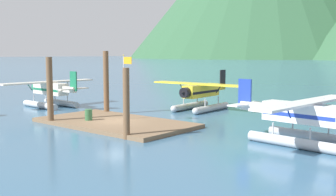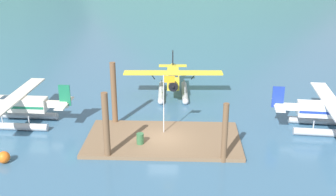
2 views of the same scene
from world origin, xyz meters
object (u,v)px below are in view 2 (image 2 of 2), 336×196
at_px(fuel_drum, 140,139).
at_px(seaplane_cream_port_fwd, 20,108).
at_px(flagpole, 165,96).
at_px(seaplane_yellow_bow_centre, 173,81).
at_px(seaplane_white_stbd_fwd, 326,113).
at_px(mooring_buoy, 4,157).

bearing_deg(fuel_drum, seaplane_cream_port_fwd, 160.25).
distance_m(flagpole, seaplane_yellow_bow_centre, 10.15).
xyz_separation_m(fuel_drum, seaplane_white_stbd_fwd, (15.73, 3.83, 0.84)).
height_order(seaplane_cream_port_fwd, seaplane_yellow_bow_centre, same).
bearing_deg(seaplane_cream_port_fwd, seaplane_yellow_bow_centre, 31.21).
distance_m(mooring_buoy, seaplane_yellow_bow_centre, 19.33).
relative_size(flagpole, fuel_drum, 5.88).
bearing_deg(seaplane_white_stbd_fwd, mooring_buoy, -165.23).
distance_m(flagpole, mooring_buoy, 13.17).
relative_size(fuel_drum, seaplane_yellow_bow_centre, 0.08).
bearing_deg(seaplane_yellow_bow_centre, flagpole, -92.00).
xyz_separation_m(flagpole, seaplane_yellow_bow_centre, (0.35, 9.94, -1.99)).
bearing_deg(fuel_drum, mooring_buoy, -163.49).
distance_m(flagpole, seaplane_cream_port_fwd, 13.34).
xyz_separation_m(flagpole, mooring_buoy, (-11.74, -5.10, -3.12)).
relative_size(fuel_drum, mooring_buoy, 0.98).
relative_size(fuel_drum, seaplane_cream_port_fwd, 0.08).
bearing_deg(mooring_buoy, seaplane_yellow_bow_centre, 51.23).
bearing_deg(seaplane_white_stbd_fwd, fuel_drum, -166.33).
distance_m(flagpole, fuel_drum, 4.06).
distance_m(mooring_buoy, seaplane_white_stbd_fwd, 26.45).
height_order(flagpole, seaplane_white_stbd_fwd, flagpole).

